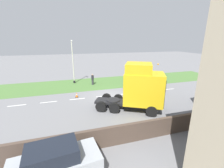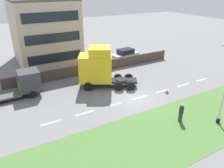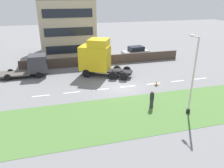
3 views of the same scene
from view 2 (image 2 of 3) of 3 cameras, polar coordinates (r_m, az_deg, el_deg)
ground_plane at (r=23.19m, az=5.87°, el=-3.89°), size 120.00×120.00×0.00m
grass_verge at (r=19.39m, az=16.23°, el=-11.12°), size 7.00×44.00×0.01m
lane_markings at (r=23.56m, az=7.27°, el=-3.47°), size 0.16×21.00×0.00m
boundary_wall at (r=30.01m, az=-3.95°, el=4.45°), size 0.25×24.00×1.40m
building_block at (r=35.23m, az=-17.26°, el=13.14°), size 9.79×8.65×10.40m
lorry_cab at (r=25.06m, az=-3.72°, el=4.36°), size 5.26×6.78×4.86m
flatbed_truck at (r=25.06m, az=-21.87°, el=0.27°), size 2.40×6.16×2.71m
parked_car at (r=34.00m, az=3.43°, el=7.41°), size 2.30×4.49×2.04m
lamp_post at (r=20.07m, az=27.30°, el=-1.43°), size 1.28×0.32×6.78m
pedestrian at (r=20.01m, az=17.58°, el=-7.22°), size 0.39×0.39×1.72m
traffic_cone_lead at (r=24.92m, az=14.19°, el=-1.71°), size 0.36×0.36×0.58m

